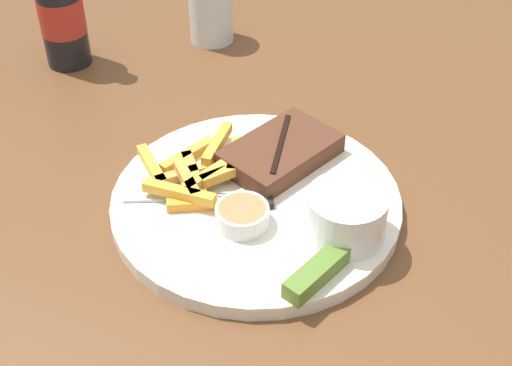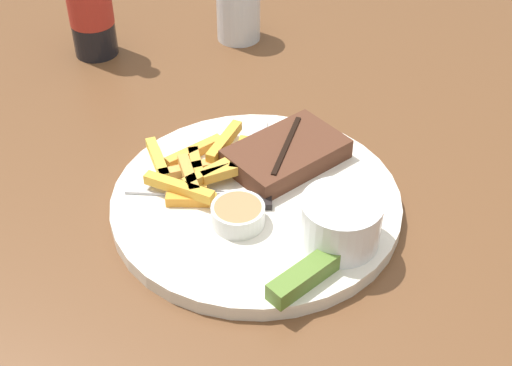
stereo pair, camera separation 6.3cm
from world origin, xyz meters
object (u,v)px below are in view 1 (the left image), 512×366
at_px(steak_portion, 280,152).
at_px(dinner_plate, 256,203).
at_px(fork_utensil, 178,197).
at_px(beer_bottle, 61,13).
at_px(knife_utensil, 258,169).
at_px(drinking_glass, 211,10).
at_px(coleslaw_cup, 346,213).
at_px(dipping_sauce_cup, 242,215).
at_px(pickle_spear, 317,272).

bearing_deg(steak_portion, dinner_plate, -144.73).
height_order(fork_utensil, beer_bottle, beer_bottle).
relative_size(dinner_plate, steak_portion, 2.14).
height_order(fork_utensil, knife_utensil, knife_utensil).
distance_m(beer_bottle, drinking_glass, 0.22).
bearing_deg(dinner_plate, coleslaw_cup, -63.73).
bearing_deg(dipping_sauce_cup, coleslaw_cup, -39.30).
relative_size(coleslaw_cup, dipping_sauce_cup, 1.45).
xyz_separation_m(steak_portion, pickle_spear, (-0.07, -0.18, -0.00)).
bearing_deg(drinking_glass, coleslaw_cup, -101.49).
bearing_deg(dinner_plate, drinking_glass, 68.79).
bearing_deg(fork_utensil, steak_portion, 28.77).
bearing_deg(pickle_spear, steak_portion, 68.24).
bearing_deg(fork_utensil, knife_utensil, 26.34).
height_order(dinner_plate, pickle_spear, pickle_spear).
xyz_separation_m(coleslaw_cup, knife_utensil, (-0.02, 0.14, -0.03)).
xyz_separation_m(dinner_plate, coleslaw_cup, (0.05, -0.10, 0.04)).
xyz_separation_m(steak_portion, coleslaw_cup, (-0.01, -0.14, 0.02)).
distance_m(dinner_plate, steak_portion, 0.08).
relative_size(dipping_sauce_cup, fork_utensil, 0.47).
height_order(steak_portion, pickle_spear, steak_portion).
bearing_deg(dinner_plate, fork_utensil, 151.05).
relative_size(steak_portion, drinking_glass, 1.54).
height_order(coleslaw_cup, dipping_sauce_cup, coleslaw_cup).
xyz_separation_m(knife_utensil, beer_bottle, (-0.09, 0.38, 0.06)).
height_order(coleslaw_cup, pickle_spear, coleslaw_cup).
height_order(beer_bottle, drinking_glass, beer_bottle).
xyz_separation_m(dipping_sauce_cup, knife_utensil, (0.06, 0.07, -0.01)).
distance_m(fork_utensil, knife_utensil, 0.10).
height_order(steak_portion, drinking_glass, drinking_glass).
xyz_separation_m(beer_bottle, drinking_glass, (0.21, -0.05, -0.03)).
xyz_separation_m(dinner_plate, pickle_spear, (-0.01, -0.14, 0.02)).
relative_size(steak_portion, pickle_spear, 1.76).
bearing_deg(pickle_spear, coleslaw_cup, 31.52).
relative_size(dinner_plate, fork_utensil, 2.65).
bearing_deg(drinking_glass, fork_utensil, -123.62).
height_order(coleslaw_cup, beer_bottle, beer_bottle).
bearing_deg(beer_bottle, drinking_glass, -12.47).
bearing_deg(steak_portion, fork_utensil, 179.82).
bearing_deg(dipping_sauce_cup, dinner_plate, 40.67).
relative_size(coleslaw_cup, beer_bottle, 0.38).
xyz_separation_m(coleslaw_cup, pickle_spear, (-0.06, -0.04, -0.02)).
bearing_deg(knife_utensil, steak_portion, -59.13).
height_order(steak_portion, dipping_sauce_cup, steak_portion).
bearing_deg(coleslaw_cup, dinner_plate, 116.27).
xyz_separation_m(fork_utensil, drinking_glass, (0.22, 0.33, 0.03)).
xyz_separation_m(steak_portion, fork_utensil, (-0.13, 0.00, -0.01)).
relative_size(fork_utensil, knife_utensil, 0.78).
bearing_deg(knife_utensil, beer_bottle, 37.48).
bearing_deg(dipping_sauce_cup, beer_bottle, 94.22).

